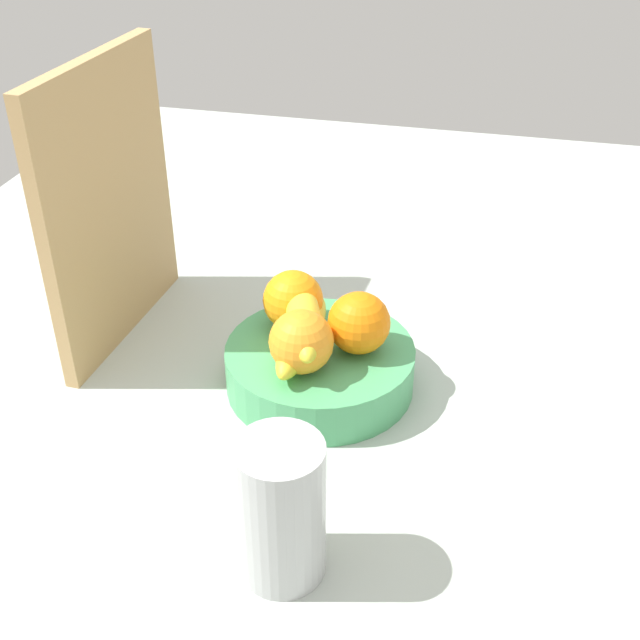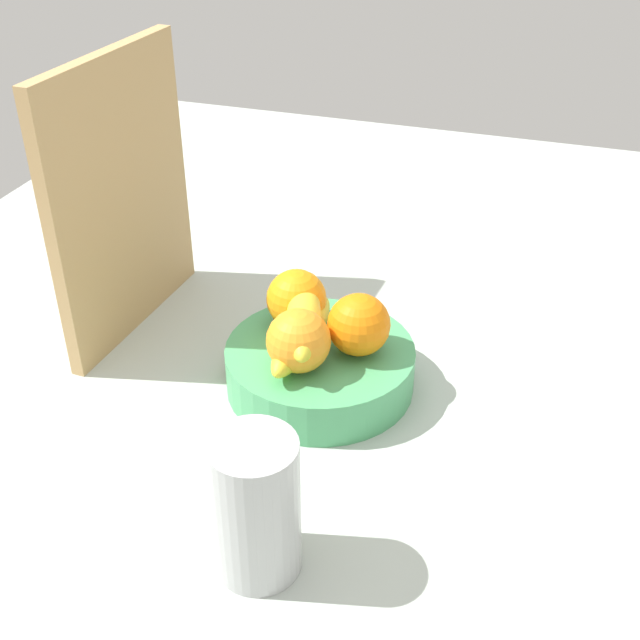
{
  "view_description": "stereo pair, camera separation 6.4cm",
  "coord_description": "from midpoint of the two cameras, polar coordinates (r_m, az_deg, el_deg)",
  "views": [
    {
      "loc": [
        -79.37,
        -19.54,
        60.58
      ],
      "look_at": [
        -3.14,
        -1.1,
        9.5
      ],
      "focal_mm": 45.46,
      "sensor_mm": 36.0,
      "label": 1
    },
    {
      "loc": [
        -77.6,
        -25.72,
        60.58
      ],
      "look_at": [
        -3.14,
        -1.1,
        9.5
      ],
      "focal_mm": 45.46,
      "sensor_mm": 36.0,
      "label": 2
    }
  ],
  "objects": [
    {
      "name": "banana_bunch",
      "position": [
        0.94,
        -3.18,
        -0.53
      ],
      "size": [
        17.57,
        9.0,
        6.2
      ],
      "color": "yellow",
      "rests_on": "fruit_bowl"
    },
    {
      "name": "orange_front_left",
      "position": [
        0.94,
        0.8,
        -0.25
      ],
      "size": [
        7.37,
        7.37,
        7.37
      ],
      "primitive_type": "sphere",
      "color": "orange",
      "rests_on": "fruit_bowl"
    },
    {
      "name": "cutting_board",
      "position": [
        1.05,
        -16.37,
        7.73
      ],
      "size": [
        28.06,
        3.42,
        36.0
      ],
      "primitive_type": "cube",
      "rotation": [
        0.0,
        0.0,
        -0.06
      ],
      "color": "tan",
      "rests_on": "ground_plane"
    },
    {
      "name": "orange_front_right",
      "position": [
        0.98,
        -3.79,
        1.36
      ],
      "size": [
        7.37,
        7.37,
        7.37
      ],
      "primitive_type": "sphere",
      "color": "orange",
      "rests_on": "fruit_bowl"
    },
    {
      "name": "thermos_tumbler",
      "position": [
        0.74,
        -5.32,
        -13.26
      ],
      "size": [
        8.02,
        8.02,
        14.74
      ],
      "primitive_type": "cylinder",
      "color": "#B1B3B4",
      "rests_on": "ground_plane"
    },
    {
      "name": "ground_plane",
      "position": [
        1.03,
        -1.98,
        -4.18
      ],
      "size": [
        180.0,
        140.0,
        3.0
      ],
      "primitive_type": "cube",
      "color": "#AEB9B0"
    },
    {
      "name": "orange_center",
      "position": [
        0.91,
        -3.5,
        -1.57
      ],
      "size": [
        7.37,
        7.37,
        7.37
      ],
      "primitive_type": "sphere",
      "color": "orange",
      "rests_on": "fruit_bowl"
    },
    {
      "name": "fruit_bowl",
      "position": [
        0.97,
        -1.89,
        -3.37
      ],
      "size": [
        22.64,
        22.64,
        5.5
      ],
      "primitive_type": "cylinder",
      "color": "#4AA467",
      "rests_on": "ground_plane"
    }
  ]
}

